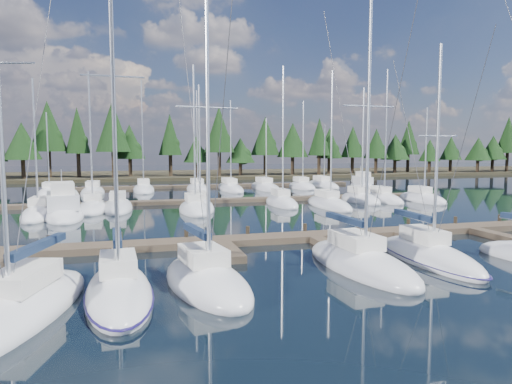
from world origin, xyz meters
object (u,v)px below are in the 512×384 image
object	(u,v)px
front_sailboat_1	(119,291)
front_sailboat_3	(360,263)
front_sailboat_2	(206,281)
motor_yacht_left	(63,211)
motor_yacht_right	(362,184)
front_sailboat_4	(428,256)
main_dock	(314,238)
front_sailboat_0	(18,310)

from	to	relation	value
front_sailboat_1	front_sailboat_3	bearing A→B (deg)	8.40
front_sailboat_2	motor_yacht_left	distance (m)	25.14
front_sailboat_2	motor_yacht_right	distance (m)	54.15
front_sailboat_4	motor_yacht_right	world-z (taller)	front_sailboat_4
main_dock	motor_yacht_right	xyz separation A→B (m)	(23.04, 36.36, 0.25)
front_sailboat_0	motor_yacht_left	size ratio (longest dim) A/B	1.52
front_sailboat_2	motor_yacht_right	world-z (taller)	front_sailboat_2
main_dock	front_sailboat_0	bearing A→B (deg)	-147.45
front_sailboat_0	front_sailboat_4	xyz separation A→B (m)	(19.00, 3.30, -0.02)
front_sailboat_3	front_sailboat_0	bearing A→B (deg)	-168.63
front_sailboat_4	front_sailboat_0	bearing A→B (deg)	-170.15
front_sailboat_3	motor_yacht_left	xyz separation A→B (m)	(-16.75, 22.40, 0.26)
front_sailboat_2	motor_yacht_left	xyz separation A→B (m)	(-8.85, 23.53, 0.25)
front_sailboat_1	motor_yacht_right	distance (m)	56.75
main_dock	front_sailboat_1	size ratio (longest dim) A/B	2.81
main_dock	front_sailboat_2	distance (m)	11.38
front_sailboat_0	motor_yacht_right	world-z (taller)	front_sailboat_0
front_sailboat_0	motor_yacht_right	xyz separation A→B (m)	(38.23, 46.05, 0.15)
motor_yacht_left	front_sailboat_2	bearing A→B (deg)	-69.39
motor_yacht_right	front_sailboat_3	bearing A→B (deg)	-118.51
front_sailboat_3	motor_yacht_right	bearing A→B (deg)	61.49
front_sailboat_4	motor_yacht_right	bearing A→B (deg)	65.79
front_sailboat_3	motor_yacht_left	size ratio (longest dim) A/B	1.39
main_dock	front_sailboat_0	world-z (taller)	front_sailboat_0
front_sailboat_0	motor_yacht_right	bearing A→B (deg)	50.30
main_dock	front_sailboat_3	size ratio (longest dim) A/B	3.04
front_sailboat_4	front_sailboat_3	bearing A→B (deg)	-175.65
main_dock	motor_yacht_left	world-z (taller)	motor_yacht_left
front_sailboat_0	front_sailboat_3	distance (m)	15.13
front_sailboat_0	front_sailboat_4	distance (m)	19.29
front_sailboat_2	front_sailboat_3	distance (m)	7.98
front_sailboat_0	motor_yacht_left	xyz separation A→B (m)	(-1.91, 25.39, 0.24)
front_sailboat_2	motor_yacht_left	size ratio (longest dim) A/B	1.33
front_sailboat_1	front_sailboat_4	world-z (taller)	front_sailboat_1
front_sailboat_0	front_sailboat_1	distance (m)	3.59
front_sailboat_0	motor_yacht_right	size ratio (longest dim) A/B	1.90
front_sailboat_4	motor_yacht_right	xyz separation A→B (m)	(19.23, 42.75, 0.17)
front_sailboat_0	front_sailboat_2	size ratio (longest dim) A/B	1.14
main_dock	motor_yacht_left	distance (m)	23.21
front_sailboat_4	motor_yacht_left	xyz separation A→B (m)	(-20.92, 22.09, 0.27)
front_sailboat_0	front_sailboat_3	size ratio (longest dim) A/B	1.09
motor_yacht_left	motor_yacht_right	world-z (taller)	motor_yacht_left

